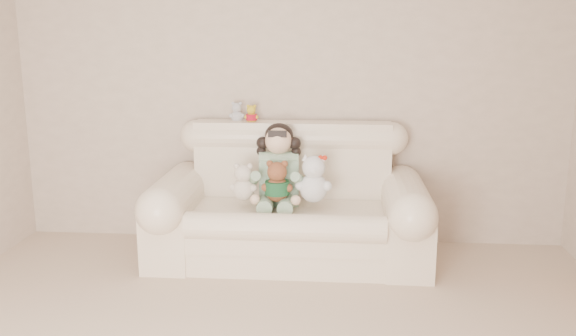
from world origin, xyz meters
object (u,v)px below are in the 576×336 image
Objects in this scene: sofa at (289,195)px; seated_child at (279,164)px; white_cat at (314,174)px; cream_teddy at (243,178)px; brown_teddy at (277,177)px.

seated_child is at bearing 137.43° from sofa.
sofa is at bearing 139.00° from white_cat.
white_cat is at bearing -18.49° from cream_teddy.
seated_child is at bearing 133.92° from white_cat.
seated_child is (-0.09, 0.08, 0.23)m from sofa.
brown_teddy is at bearing -124.71° from sofa.
white_cat is (0.27, 0.01, 0.03)m from brown_teddy.
seated_child is 1.52× the size of white_cat.
sofa reaches higher than brown_teddy.
seated_child is 0.33m from white_cat.
seated_child reaches higher than cream_teddy.
sofa is 0.29m from white_cat.
cream_teddy is (-0.25, -0.18, -0.08)m from seated_child.
white_cat is at bearing -39.67° from seated_child.
cream_teddy is at bearing -163.79° from sofa.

